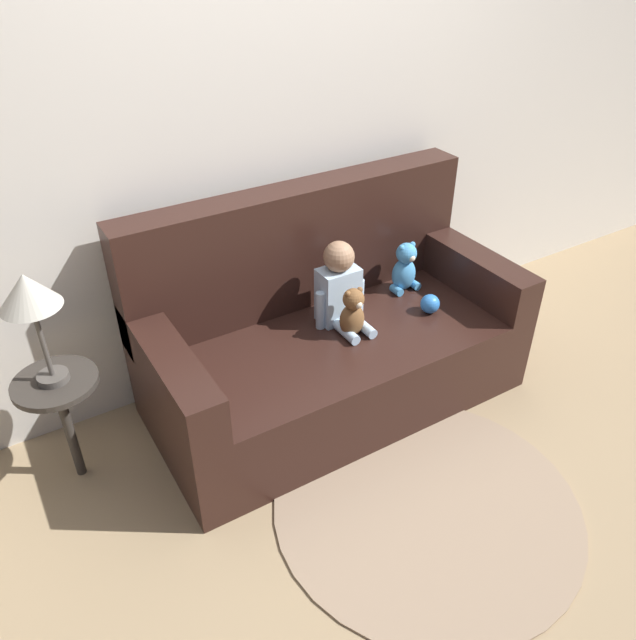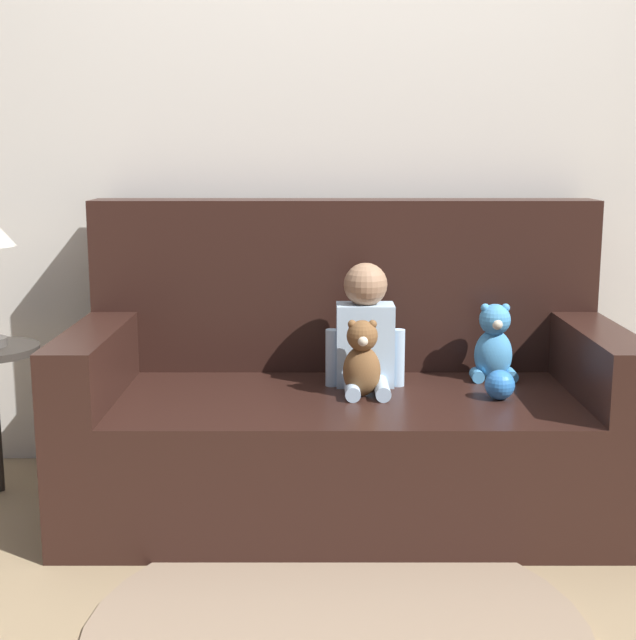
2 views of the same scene
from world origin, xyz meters
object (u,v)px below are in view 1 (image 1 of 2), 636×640
object	(u,v)px
person_baby	(340,288)
side_table	(40,332)
couch	(327,335)
teddy_bear_brown	(353,313)
toy_ball	(430,304)
plush_toy_side	(405,268)

from	to	relation	value
person_baby	side_table	bearing A→B (deg)	176.19
couch	teddy_bear_brown	xyz separation A→B (m)	(0.05, -0.14, 0.19)
teddy_bear_brown	side_table	world-z (taller)	side_table
person_baby	toy_ball	world-z (taller)	person_baby
plush_toy_side	toy_ball	distance (m)	0.25
teddy_bear_brown	side_table	bearing A→B (deg)	170.09
side_table	toy_ball	bearing A→B (deg)	-8.66
person_baby	plush_toy_side	bearing A→B (deg)	8.61
person_baby	couch	bearing A→B (deg)	176.67
couch	side_table	bearing A→B (deg)	176.16
couch	side_table	size ratio (longest dim) A/B	1.78
person_baby	plush_toy_side	distance (m)	0.44
toy_ball	couch	bearing A→B (deg)	159.80
couch	side_table	world-z (taller)	couch
plush_toy_side	side_table	distance (m)	1.72
couch	teddy_bear_brown	bearing A→B (deg)	-71.08
couch	plush_toy_side	size ratio (longest dim) A/B	6.66
couch	person_baby	distance (m)	0.25
person_baby	toy_ball	distance (m)	0.46
couch	person_baby	world-z (taller)	couch
couch	person_baby	xyz separation A→B (m)	(0.06, -0.00, 0.25)
couch	teddy_bear_brown	size ratio (longest dim) A/B	7.12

